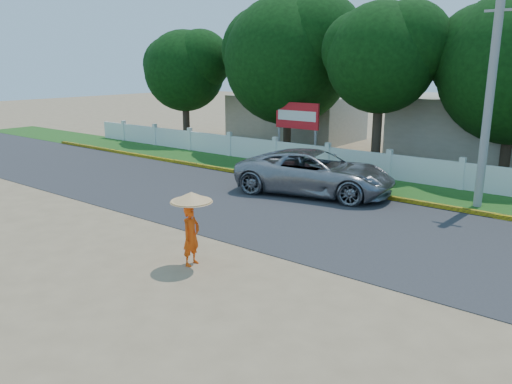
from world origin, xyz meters
TOP-DOWN VIEW (x-y plane):
  - ground at (0.00, 0.00)m, footprint 120.00×120.00m
  - road at (0.00, 4.50)m, footprint 60.00×7.00m
  - grass_verge at (0.00, 9.75)m, footprint 60.00×3.50m
  - curb at (0.00, 8.05)m, footprint 40.00×0.18m
  - fence at (0.00, 11.20)m, footprint 40.00×0.10m
  - building_near at (3.00, 18.00)m, footprint 10.00×6.00m
  - building_far at (-10.00, 19.00)m, footprint 8.00×5.00m
  - utility_pole at (4.20, 9.08)m, footprint 0.28×0.28m
  - vehicle at (-1.22, 7.19)m, footprint 6.40×4.01m
  - monk_with_parasol at (0.10, -0.66)m, footprint 1.02×1.02m
  - billboard at (-5.45, 12.30)m, footprint 2.50×0.13m
  - tree_row at (-1.64, 14.10)m, footprint 30.83×7.90m

SIDE VIEW (x-z plane):
  - ground at x=0.00m, z-range 0.00..0.00m
  - road at x=0.00m, z-range 0.00..0.02m
  - grass_verge at x=0.00m, z-range 0.00..0.03m
  - curb at x=0.00m, z-range 0.00..0.16m
  - fence at x=0.00m, z-range 0.00..1.10m
  - vehicle at x=-1.22m, z-range 0.00..1.65m
  - monk_with_parasol at x=0.10m, z-range 0.28..2.14m
  - building_far at x=-10.00m, z-range 0.00..2.80m
  - building_near at x=3.00m, z-range 0.00..3.20m
  - billboard at x=-5.45m, z-range 0.67..3.62m
  - utility_pole at x=4.20m, z-range 0.00..7.25m
  - tree_row at x=-1.64m, z-range 0.56..9.05m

